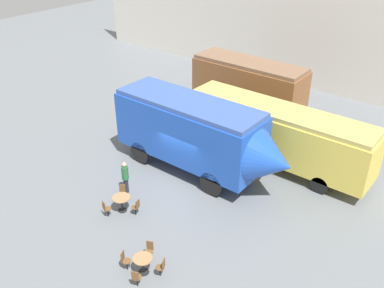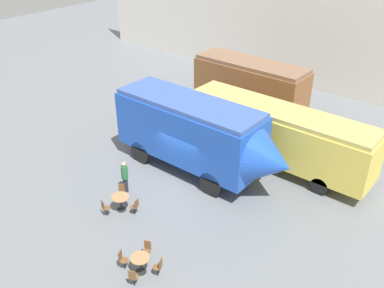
{
  "view_description": "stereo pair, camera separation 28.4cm",
  "coord_description": "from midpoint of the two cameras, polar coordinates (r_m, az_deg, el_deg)",
  "views": [
    {
      "loc": [
        12.05,
        -14.4,
        12.75
      ],
      "look_at": [
        -0.12,
        1.0,
        1.6
      ],
      "focal_mm": 40.0,
      "sensor_mm": 36.0,
      "label": 1
    },
    {
      "loc": [
        12.28,
        -14.22,
        12.75
      ],
      "look_at": [
        -0.12,
        1.0,
        1.6
      ],
      "focal_mm": 40.0,
      "sensor_mm": 36.0,
      "label": 2
    }
  ],
  "objects": [
    {
      "name": "cafe_chair_4",
      "position": [
        17.18,
        -3.96,
        -15.93
      ],
      "size": [
        0.4,
        0.38,
        0.87
      ],
      "rotation": [
        0.0,
        0.0,
        9.85
      ],
      "color": "black",
      "rests_on": "ground_plane"
    },
    {
      "name": "cafe_chair_5",
      "position": [
        17.89,
        -5.54,
        -13.76
      ],
      "size": [
        0.38,
        0.4,
        0.87
      ],
      "rotation": [
        0.0,
        0.0,
        11.42
      ],
      "color": "black",
      "rests_on": "ground_plane"
    },
    {
      "name": "cafe_chair_3",
      "position": [
        16.9,
        -7.37,
        -17.14
      ],
      "size": [
        0.38,
        0.4,
        0.87
      ],
      "rotation": [
        0.0,
        0.0,
        8.28
      ],
      "color": "black",
      "rests_on": "ground_plane"
    },
    {
      "name": "cafe_chair_2",
      "position": [
        20.24,
        -11.15,
        -8.28
      ],
      "size": [
        0.37,
        0.39,
        0.87
      ],
      "rotation": [
        0.0,
        0.0,
        7.57
      ],
      "color": "black",
      "rests_on": "ground_plane"
    },
    {
      "name": "ground_plane",
      "position": [
        22.7,
        -1.01,
        -4.58
      ],
      "size": [
        80.0,
        80.0,
        0.0
      ],
      "primitive_type": "plane",
      "color": "slate"
    },
    {
      "name": "cafe_table_mid",
      "position": [
        17.34,
        -6.43,
        -15.25
      ],
      "size": [
        0.78,
        0.78,
        0.76
      ],
      "color": "black",
      "rests_on": "ground_plane"
    },
    {
      "name": "streamlined_locomotive",
      "position": [
        21.98,
        1.45,
        1.44
      ],
      "size": [
        9.96,
        2.75,
        4.01
      ],
      "color": "blue",
      "rests_on": "ground_plane"
    },
    {
      "name": "cafe_chair_0",
      "position": [
        20.11,
        -7.16,
        -8.17
      ],
      "size": [
        0.38,
        0.36,
        0.87
      ],
      "rotation": [
        0.0,
        0.0,
        3.38
      ],
      "color": "black",
      "rests_on": "ground_plane"
    },
    {
      "name": "cafe_table_near",
      "position": [
        20.43,
        -9.12,
        -7.32
      ],
      "size": [
        0.87,
        0.87,
        0.77
      ],
      "color": "black",
      "rests_on": "ground_plane"
    },
    {
      "name": "visitor_person",
      "position": [
        21.42,
        -8.57,
        -4.2
      ],
      "size": [
        0.34,
        0.34,
        1.74
      ],
      "color": "#262633",
      "rests_on": "ground_plane"
    },
    {
      "name": "cafe_chair_1",
      "position": [
        21.13,
        -8.97,
        -6.22
      ],
      "size": [
        0.4,
        0.4,
        0.87
      ],
      "rotation": [
        0.0,
        0.0,
        5.48
      ],
      "color": "black",
      "rests_on": "ground_plane"
    },
    {
      "name": "passenger_coach_vintage",
      "position": [
        23.46,
        11.64,
        1.52
      ],
      "size": [
        10.53,
        2.45,
        3.33
      ],
      "color": "#E0C64C",
      "rests_on": "ground_plane"
    },
    {
      "name": "cafe_chair_6",
      "position": [
        17.62,
        -8.81,
        -14.87
      ],
      "size": [
        0.4,
        0.38,
        0.87
      ],
      "rotation": [
        0.0,
        0.0,
        12.99
      ],
      "color": "black",
      "rests_on": "ground_plane"
    },
    {
      "name": "backdrop_wall",
      "position": [
        33.59,
        17.22,
        14.11
      ],
      "size": [
        44.0,
        0.15,
        9.0
      ],
      "color": "silver",
      "rests_on": "ground_plane"
    },
    {
      "name": "passenger_coach_wooden",
      "position": [
        28.88,
        8.03,
        7.87
      ],
      "size": [
        7.59,
        2.49,
        3.77
      ],
      "color": "brown",
      "rests_on": "ground_plane"
    }
  ]
}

